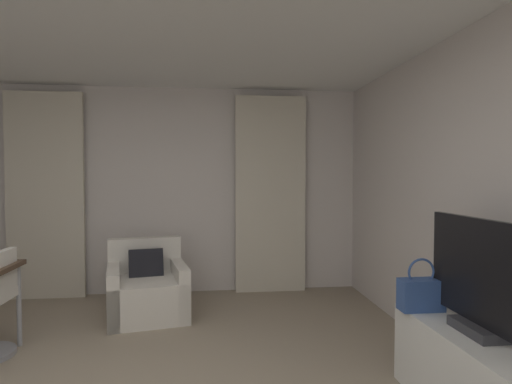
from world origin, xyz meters
TOP-DOWN VIEW (x-y plane):
  - wall_window at (0.00, 3.03)m, footprint 5.12×0.06m
  - curtain_left_panel at (-1.38, 2.90)m, footprint 0.90×0.06m
  - curtain_right_panel at (1.38, 2.90)m, footprint 0.90×0.06m
  - armchair at (-0.07, 2.10)m, footprint 0.95×0.99m
  - tv_console at (2.19, -0.12)m, footprint 0.48×1.23m
  - tv_flatscreen at (2.19, -0.13)m, footprint 0.20×0.98m
  - handbag_primary at (2.06, 0.33)m, footprint 0.30×0.14m

SIDE VIEW (x-z plane):
  - armchair at x=-0.07m, z-range -0.12..0.67m
  - tv_console at x=2.19m, z-range 0.00..0.55m
  - handbag_primary at x=2.06m, z-range 0.49..0.85m
  - tv_flatscreen at x=2.19m, z-range 0.53..1.22m
  - curtain_left_panel at x=-1.38m, z-range 0.00..2.50m
  - curtain_right_panel at x=1.38m, z-range 0.00..2.50m
  - wall_window at x=0.00m, z-range 0.00..2.60m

